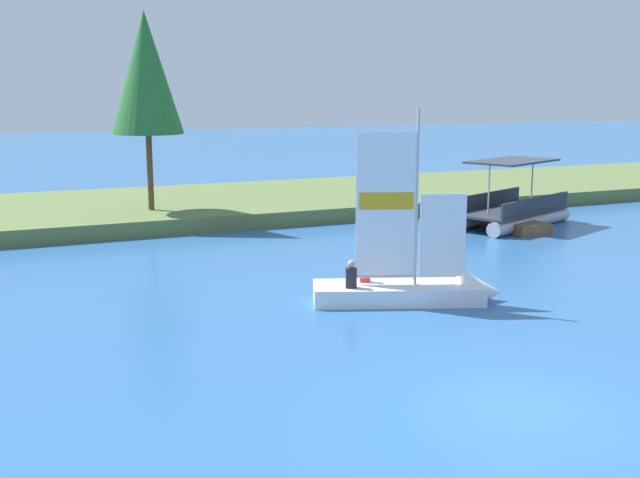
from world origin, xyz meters
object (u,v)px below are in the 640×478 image
at_px(shoreline_tree_midright, 146,73).
at_px(sailboat, 427,288).
at_px(wooden_dock, 489,219).
at_px(pontoon_boat, 510,210).

relative_size(shoreline_tree_midright, sailboat, 1.46).
height_order(wooden_dock, sailboat, sailboat).
distance_m(sailboat, pontoon_boat, 12.86).
distance_m(shoreline_tree_midright, wooden_dock, 15.43).
xyz_separation_m(wooden_dock, pontoon_boat, (0.51, -0.76, 0.47)).
bearing_deg(shoreline_tree_midright, wooden_dock, -23.06).
distance_m(shoreline_tree_midright, sailboat, 16.69).
bearing_deg(pontoon_boat, wooden_dock, 100.92).
bearing_deg(shoreline_tree_midright, sailboat, -74.61).
xyz_separation_m(shoreline_tree_midright, sailboat, (4.15, -15.07, -5.87)).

